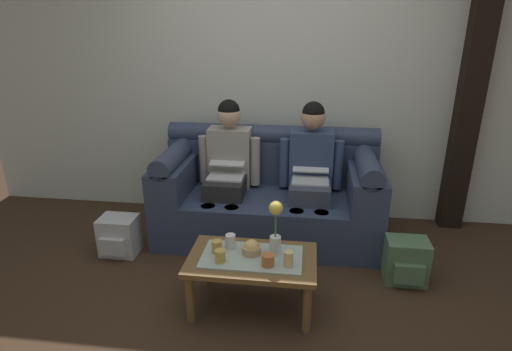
{
  "coord_description": "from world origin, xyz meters",
  "views": [
    {
      "loc": [
        0.34,
        -2.29,
        1.87
      ],
      "look_at": [
        -0.07,
        0.84,
        0.68
      ],
      "focal_mm": 29.23,
      "sensor_mm": 36.0,
      "label": 1
    }
  ],
  "objects": [
    {
      "name": "cup_near_right",
      "position": [
        -0.19,
        -0.01,
        0.44
      ],
      "size": [
        0.07,
        0.07,
        0.08
      ],
      "primitive_type": "cylinder",
      "color": "gold",
      "rests_on": "coffee_table"
    },
    {
      "name": "cup_far_right",
      "position": [
        -0.24,
        0.1,
        0.44
      ],
      "size": [
        0.07,
        0.07,
        0.09
      ],
      "primitive_type": "cylinder",
      "color": "gold",
      "rests_on": "coffee_table"
    },
    {
      "name": "backpack_left",
      "position": [
        -1.21,
        0.63,
        0.16
      ],
      "size": [
        0.3,
        0.28,
        0.33
      ],
      "color": "#B7B7BC",
      "rests_on": "ground_plane"
    },
    {
      "name": "back_wall_patterned",
      "position": [
        0.0,
        1.7,
        1.45
      ],
      "size": [
        6.0,
        0.12,
        2.9
      ],
      "primitive_type": "cube",
      "color": "silver",
      "rests_on": "ground_plane"
    },
    {
      "name": "timber_pillar",
      "position": [
        1.72,
        1.58,
        1.45
      ],
      "size": [
        0.2,
        0.2,
        2.9
      ],
      "primitive_type": "cube",
      "color": "black",
      "rests_on": "ground_plane"
    },
    {
      "name": "snack_bowl",
      "position": [
        -0.01,
        0.12,
        0.44
      ],
      "size": [
        0.13,
        0.13,
        0.11
      ],
      "color": "tan",
      "rests_on": "coffee_table"
    },
    {
      "name": "couch",
      "position": [
        0.0,
        1.17,
        0.38
      ],
      "size": [
        1.94,
        0.88,
        0.96
      ],
      "color": "#2D3851",
      "rests_on": "ground_plane"
    },
    {
      "name": "coffee_table",
      "position": [
        0.0,
        0.09,
        0.33
      ],
      "size": [
        0.85,
        0.51,
        0.4
      ],
      "color": "brown",
      "rests_on": "ground_plane"
    },
    {
      "name": "cup_far_left",
      "position": [
        -0.16,
        0.17,
        0.45
      ],
      "size": [
        0.07,
        0.07,
        0.1
      ],
      "primitive_type": "cylinder",
      "color": "silver",
      "rests_on": "coffee_table"
    },
    {
      "name": "flower_vase",
      "position": [
        0.15,
        0.14,
        0.61
      ],
      "size": [
        0.09,
        0.09,
        0.38
      ],
      "color": "silver",
      "rests_on": "coffee_table"
    },
    {
      "name": "person_right",
      "position": [
        0.37,
        1.17,
        0.66
      ],
      "size": [
        0.56,
        0.67,
        1.22
      ],
      "color": "#383D4C",
      "rests_on": "ground_plane"
    },
    {
      "name": "backpack_right",
      "position": [
        1.11,
        0.54,
        0.17
      ],
      "size": [
        0.31,
        0.27,
        0.34
      ],
      "color": "#4C6B4C",
      "rests_on": "ground_plane"
    },
    {
      "name": "cup_far_center",
      "position": [
        0.25,
        -0.0,
        0.45
      ],
      "size": [
        0.06,
        0.06,
        0.1
      ],
      "primitive_type": "cylinder",
      "color": "#DBB77A",
      "rests_on": "coffee_table"
    },
    {
      "name": "person_left",
      "position": [
        -0.37,
        1.17,
        0.66
      ],
      "size": [
        0.56,
        0.67,
        1.22
      ],
      "color": "#232326",
      "rests_on": "ground_plane"
    },
    {
      "name": "ground_plane",
      "position": [
        0.0,
        0.0,
        0.0
      ],
      "size": [
        14.0,
        14.0,
        0.0
      ],
      "primitive_type": "plane",
      "color": "#382619"
    },
    {
      "name": "cup_near_left",
      "position": [
        0.12,
        -0.01,
        0.44
      ],
      "size": [
        0.08,
        0.08,
        0.08
      ],
      "primitive_type": "cylinder",
      "color": "#B26633",
      "rests_on": "coffee_table"
    }
  ]
}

